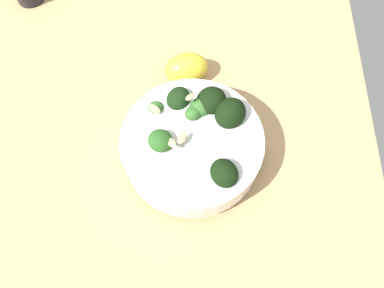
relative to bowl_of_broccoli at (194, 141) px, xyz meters
The scene contains 3 objects.
ground_plane 9.19cm from the bowl_of_broccoli, 148.83° to the left, with size 67.36×67.36×4.99cm, color tan.
bowl_of_broccoli is the anchor object (origin of this frame).
lemon_wedge 14.08cm from the bowl_of_broccoli, 97.52° to the left, with size 7.16×4.98×4.93cm, color yellow.
Camera 1 is at (6.49, -26.38, 50.37)cm, focal length 34.21 mm.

